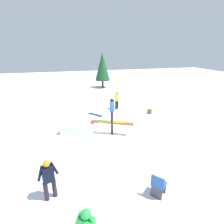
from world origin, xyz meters
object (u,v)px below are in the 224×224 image
main_rider_on_rail (112,111)px  backpack_on_snow (150,111)px  bystander_yellow (117,99)px  pine_tree_near (102,67)px  folding_chair (158,186)px  loose_snowboard_navy (95,115)px  bystander_black (48,178)px  rail_feature (112,124)px

main_rider_on_rail → backpack_on_snow: size_ratio=4.29×
bystander_yellow → backpack_on_snow: 2.78m
pine_tree_near → folding_chair: bearing=-96.1°
loose_snowboard_navy → bystander_black: bearing=-61.8°
main_rider_on_rail → bystander_yellow: 4.51m
folding_chair → backpack_on_snow: (3.34, 7.29, -0.24)m
main_rider_on_rail → backpack_on_snow: 4.62m
bystander_yellow → pine_tree_near: (0.65, 8.42, 1.72)m
folding_chair → backpack_on_snow: 8.02m
bystander_black → pine_tree_near: size_ratio=0.36×
backpack_on_snow → bystander_black: bearing=-76.1°
bystander_yellow → folding_chair: size_ratio=1.66×
main_rider_on_rail → bystander_yellow: main_rider_on_rail is taller
backpack_on_snow → pine_tree_near: 10.48m
main_rider_on_rail → pine_tree_near: size_ratio=0.35×
rail_feature → bystander_yellow: (1.53, 4.19, 0.17)m
backpack_on_snow → loose_snowboard_navy: bearing=-130.4°
main_rider_on_rail → loose_snowboard_navy: main_rider_on_rail is taller
rail_feature → backpack_on_snow: bearing=60.5°
bystander_black → folding_chair: bearing=-33.4°
bystander_yellow → folding_chair: 9.06m
rail_feature → loose_snowboard_navy: 3.39m
main_rider_on_rail → loose_snowboard_navy: (-0.41, 3.30, -1.44)m
rail_feature → bystander_black: size_ratio=1.57×
backpack_on_snow → folding_chair: bearing=-54.1°
backpack_on_snow → pine_tree_near: bearing=158.8°
rail_feature → main_rider_on_rail: size_ratio=1.60×
folding_chair → pine_tree_near: bearing=-45.5°
rail_feature → pine_tree_near: size_ratio=0.56×
loose_snowboard_navy → pine_tree_near: 9.99m
bystander_black → bystander_yellow: 9.40m
loose_snowboard_navy → backpack_on_snow: backpack_on_snow is taller
rail_feature → bystander_yellow: bystander_yellow is taller
rail_feature → bystander_yellow: size_ratio=1.60×
main_rider_on_rail → backpack_on_snow: (3.66, 2.51, -1.28)m
bystander_black → bystander_yellow: bearing=40.0°
rail_feature → bystander_black: (-3.17, -3.95, 0.18)m
backpack_on_snow → rail_feature: bearing=-85.0°
folding_chair → backpack_on_snow: folding_chair is taller
rail_feature → folding_chair: bearing=-60.1°
rail_feature → loose_snowboard_navy: size_ratio=1.80×
main_rider_on_rail → folding_chair: size_ratio=1.66×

